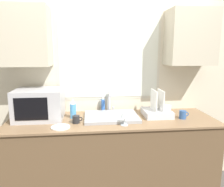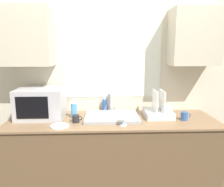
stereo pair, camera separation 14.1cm
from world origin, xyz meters
TOP-DOWN VIEW (x-y plane):
  - countertop at (0.00, 0.33)m, footprint 2.17×0.69m
  - wall_back at (0.00, 0.66)m, footprint 6.00×0.38m
  - sink_basin at (-0.01, 0.37)m, footprint 0.57×0.44m
  - faucet at (-0.00, 0.59)m, footprint 0.08×0.19m
  - microwave at (-0.76, 0.43)m, footprint 0.48×0.40m
  - dish_rack at (0.51, 0.38)m, footprint 0.29×0.31m
  - spray_bottle at (-0.41, 0.41)m, footprint 0.06×0.06m
  - soap_bottle at (-0.08, 0.61)m, footprint 0.04×0.04m
  - mug_near_sink at (-0.37, 0.24)m, footprint 0.10×0.07m
  - wine_glass at (0.09, 0.12)m, footprint 0.08×0.08m
  - mug_by_rack at (0.74, 0.26)m, footprint 0.10×0.07m
  - small_plate at (-0.51, 0.12)m, footprint 0.18×0.18m

SIDE VIEW (x-z plane):
  - countertop at x=0.00m, z-range 0.00..0.89m
  - small_plate at x=-0.51m, z-range 0.89..0.90m
  - sink_basin at x=-0.01m, z-range 0.89..0.92m
  - mug_near_sink at x=-0.37m, z-range 0.89..0.97m
  - mug_by_rack at x=0.74m, z-range 0.89..0.98m
  - dish_rack at x=0.51m, z-range 0.81..1.10m
  - soap_bottle at x=-0.08m, z-range 0.88..1.06m
  - spray_bottle at x=-0.41m, z-range 0.89..1.10m
  - wine_glass at x=0.09m, z-range 0.93..1.07m
  - faucet at x=0.00m, z-range 0.92..1.15m
  - microwave at x=-0.76m, z-range 0.89..1.21m
  - wall_back at x=0.00m, z-range 0.08..2.68m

